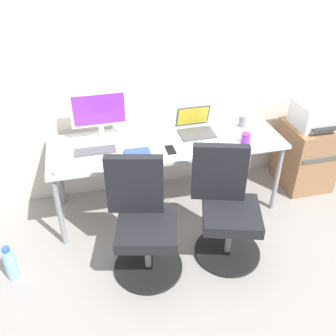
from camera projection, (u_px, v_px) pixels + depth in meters
The scene contains 19 objects.
ground_plane at pixel (167, 205), 3.66m from camera, with size 5.28×5.28×0.00m, color gray.
back_wall at pixel (155, 59), 3.28m from camera, with size 4.40×0.04×2.60m, color silver.
desk at pixel (167, 147), 3.30m from camera, with size 2.03×0.68×0.71m.
office_chair_left at pixel (143, 223), 2.81m from camera, with size 0.54×0.54×0.94m.
office_chair_right at pixel (226, 209), 2.94m from camera, with size 0.55×0.55×0.94m.
side_cabinet at pixel (306, 155), 3.79m from camera, with size 0.46×0.51×0.67m.
printer at pixel (316, 114), 3.54m from camera, with size 0.38×0.40×0.24m.
water_bottle_on_floor at pixel (10, 264), 2.84m from camera, with size 0.09×0.09×0.31m.
desktop_monitor at pixel (99, 112), 3.18m from camera, with size 0.48×0.18×0.43m.
open_laptop at pixel (195, 126), 3.39m from camera, with size 0.31×0.28×0.22m.
keyboard_by_monitor at pixel (103, 163), 2.96m from camera, with size 0.34×0.12×0.02m, color #B7B7B7.
keyboard_by_laptop at pixel (95, 151), 3.11m from camera, with size 0.34×0.12×0.02m, color #515156.
mouse_by_monitor at pixel (222, 143), 3.22m from camera, with size 0.06×0.10×0.03m, color silver.
mouse_by_laptop at pixel (55, 171), 2.85m from camera, with size 0.06×0.10×0.03m, color #B7B7B7.
coffee_mug at pixel (246, 138), 3.22m from camera, with size 0.08×0.08×0.09m, color purple.
pen_cup at pixel (242, 121), 3.48m from camera, with size 0.07×0.07×0.10m, color slate.
phone_near_monitor at pixel (170, 150), 3.14m from camera, with size 0.07×0.14×0.01m, color black.
notebook at pixel (138, 154), 3.07m from camera, with size 0.21×0.15×0.03m, color blue.
paper_pile at pixel (260, 137), 3.32m from camera, with size 0.21×0.30×0.01m, color white.
Camera 1 is at (-0.68, -2.77, 2.31)m, focal length 40.24 mm.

